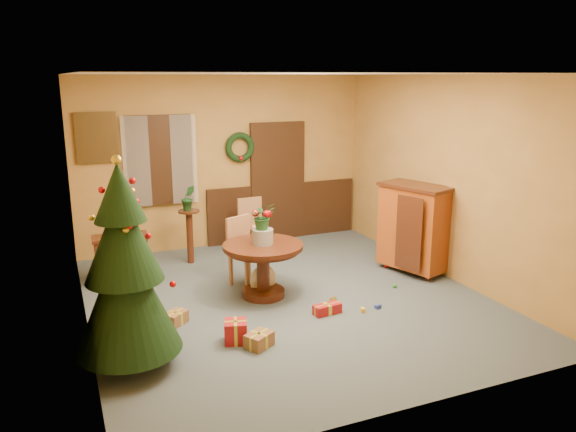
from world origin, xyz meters
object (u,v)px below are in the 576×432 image
writing_desk (121,247)px  sideboard (414,226)px  dining_table (263,260)px  christmas_tree (125,271)px  chair_near (244,249)px

writing_desk → sideboard: 4.28m
dining_table → christmas_tree: 2.32m
writing_desk → sideboard: (4.07, -1.28, 0.20)m
christmas_tree → writing_desk: bearing=85.0°
chair_near → christmas_tree: christmas_tree is taller
sideboard → writing_desk: bearing=162.5°
chair_near → christmas_tree: (-1.81, -1.78, 0.51)m
dining_table → sideboard: 2.42m
christmas_tree → writing_desk: size_ratio=2.78×
chair_near → sideboard: size_ratio=0.72×
dining_table → christmas_tree: christmas_tree is taller
sideboard → chair_near: bearing=168.5°
dining_table → sideboard: sideboard is taller
writing_desk → sideboard: size_ratio=0.58×
chair_near → christmas_tree: bearing=-135.4°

